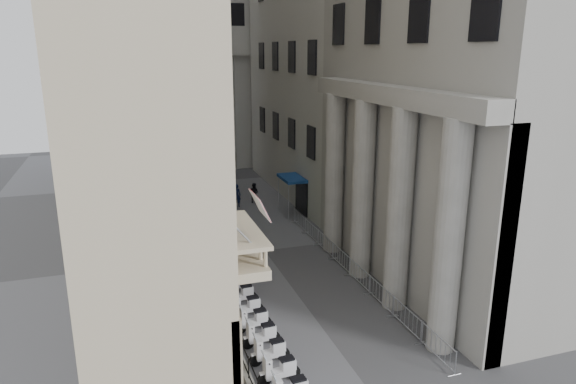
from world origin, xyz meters
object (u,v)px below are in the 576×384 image
object	(u,v)px
pedestrian_b	(254,193)
street_lamp	(186,166)
pedestrian_a	(237,195)
security_tent	(190,185)
info_kiosk	(190,224)

from	to	relation	value
pedestrian_b	street_lamp	bearing A→B (deg)	75.24
pedestrian_a	pedestrian_b	bearing A→B (deg)	-140.01
security_tent	pedestrian_a	distance (m)	4.76
pedestrian_b	info_kiosk	bearing A→B (deg)	89.57
street_lamp	info_kiosk	distance (m)	4.49
street_lamp	pedestrian_a	size ratio (longest dim) A/B	3.85
street_lamp	pedestrian_a	xyz separation A→B (m)	(4.37, 3.16, -3.42)
street_lamp	pedestrian_a	bearing A→B (deg)	13.63
security_tent	info_kiosk	xyz separation A→B (m)	(-0.59, -4.07, -1.75)
security_tent	pedestrian_a	bearing A→B (deg)	25.59
pedestrian_a	pedestrian_b	distance (m)	1.77
info_kiosk	pedestrian_b	size ratio (longest dim) A/B	1.03
info_kiosk	pedestrian_a	distance (m)	7.56
pedestrian_b	pedestrian_a	bearing A→B (deg)	64.95
security_tent	street_lamp	distance (m)	2.15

